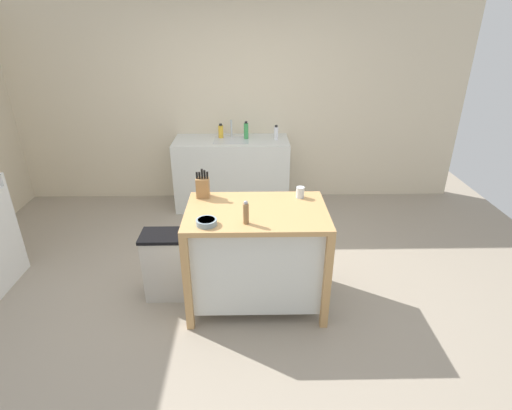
{
  "coord_description": "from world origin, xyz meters",
  "views": [
    {
      "loc": [
        0.14,
        -3.01,
        2.3
      ],
      "look_at": [
        0.2,
        0.05,
        0.85
      ],
      "focal_mm": 27.81,
      "sensor_mm": 36.0,
      "label": 1
    }
  ],
  "objects": [
    {
      "name": "kitchen_island",
      "position": [
        0.2,
        -0.15,
        0.5
      ],
      "size": [
        1.15,
        0.74,
        0.9
      ],
      "color": "tan",
      "rests_on": "ground"
    },
    {
      "name": "bottle_spray_cleaner",
      "position": [
        -0.22,
        1.99,
        0.99
      ],
      "size": [
        0.06,
        0.06,
        0.18
      ],
      "color": "yellow",
      "rests_on": "sink_counter"
    },
    {
      "name": "trash_bin",
      "position": [
        -0.62,
        -0.05,
        0.32
      ],
      "size": [
        0.36,
        0.28,
        0.63
      ],
      "color": "#B7B2A8",
      "rests_on": "ground"
    },
    {
      "name": "bottle_hand_soap",
      "position": [
        0.11,
        1.94,
        1.01
      ],
      "size": [
        0.06,
        0.06,
        0.22
      ],
      "color": "green",
      "rests_on": "sink_counter"
    },
    {
      "name": "drinking_cup",
      "position": [
        0.58,
        0.09,
        0.95
      ],
      "size": [
        0.07,
        0.07,
        0.1
      ],
      "color": "silver",
      "rests_on": "kitchen_island"
    },
    {
      "name": "wall_back",
      "position": [
        0.0,
        2.24,
        1.3
      ],
      "size": [
        5.92,
        0.1,
        2.6
      ],
      "primitive_type": "cube",
      "color": "beige",
      "rests_on": "ground"
    },
    {
      "name": "knife_block",
      "position": [
        -0.26,
        0.12,
        0.99
      ],
      "size": [
        0.11,
        0.09,
        0.25
      ],
      "color": "#9E7042",
      "rests_on": "kitchen_island"
    },
    {
      "name": "ground_plane",
      "position": [
        0.0,
        0.0,
        0.0
      ],
      "size": [
        6.92,
        6.92,
        0.0
      ],
      "primitive_type": "plane",
      "color": "gray",
      "rests_on": "ground"
    },
    {
      "name": "sink_faucet",
      "position": [
        -0.08,
        2.03,
        1.01
      ],
      "size": [
        0.02,
        0.02,
        0.22
      ],
      "color": "#B7BCC1",
      "rests_on": "sink_counter"
    },
    {
      "name": "bowl_ceramic_small",
      "position": [
        -0.18,
        -0.39,
        0.93
      ],
      "size": [
        0.16,
        0.16,
        0.04
      ],
      "color": "gray",
      "rests_on": "kitchen_island"
    },
    {
      "name": "sink_counter",
      "position": [
        -0.08,
        1.89,
        0.45
      ],
      "size": [
        1.46,
        0.6,
        0.9
      ],
      "color": "silver",
      "rests_on": "ground"
    },
    {
      "name": "bottle_dish_soap",
      "position": [
        0.49,
        1.9,
        0.99
      ],
      "size": [
        0.06,
        0.06,
        0.18
      ],
      "color": "white",
      "rests_on": "sink_counter"
    },
    {
      "name": "pepper_grinder",
      "position": [
        0.12,
        -0.37,
        0.99
      ],
      "size": [
        0.04,
        0.04,
        0.19
      ],
      "color": "olive",
      "rests_on": "kitchen_island"
    }
  ]
}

